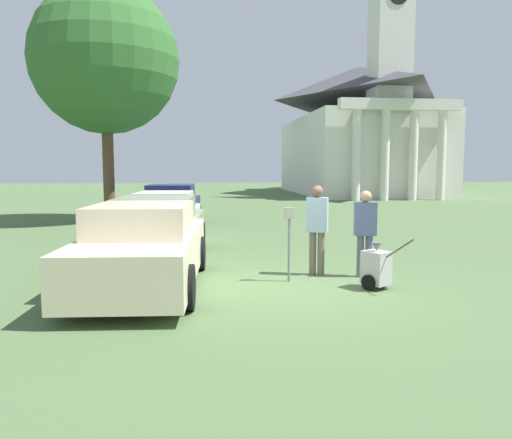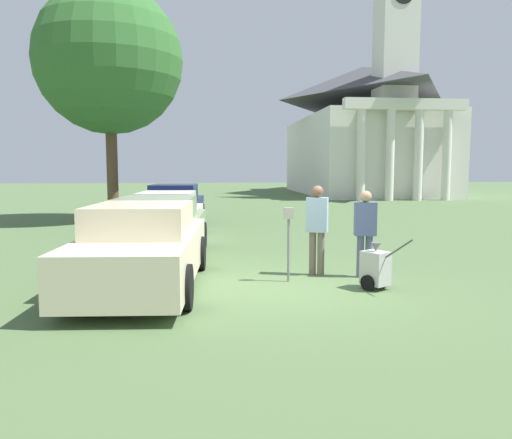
{
  "view_description": "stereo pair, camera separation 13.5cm",
  "coord_description": "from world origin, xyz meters",
  "px_view_note": "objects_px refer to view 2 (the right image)",
  "views": [
    {
      "loc": [
        -1.77,
        -8.81,
        2.19
      ],
      "look_at": [
        -0.59,
        1.41,
        1.1
      ],
      "focal_mm": 35.0,
      "sensor_mm": 36.0,
      "label": 1
    },
    {
      "loc": [
        -1.64,
        -8.82,
        2.19
      ],
      "look_at": [
        -0.59,
        1.41,
        1.1
      ],
      "focal_mm": 35.0,
      "sensor_mm": 36.0,
      "label": 2
    }
  ],
  "objects_px": {
    "person_supervisor": "(365,228)",
    "parked_car_white": "(168,217)",
    "parked_car_navy": "(175,206)",
    "person_worker": "(317,224)",
    "equipment_cart": "(375,268)",
    "church": "(363,127)",
    "parking_meter": "(289,230)",
    "parked_car_sage": "(158,230)",
    "parked_car_cream": "(143,249)"
  },
  "relations": [
    {
      "from": "person_supervisor",
      "to": "parked_car_white",
      "type": "bearing_deg",
      "value": -45.2
    },
    {
      "from": "parked_car_navy",
      "to": "person_worker",
      "type": "relative_size",
      "value": 2.7
    },
    {
      "from": "person_supervisor",
      "to": "equipment_cart",
      "type": "relative_size",
      "value": 1.73
    },
    {
      "from": "person_worker",
      "to": "church",
      "type": "relative_size",
      "value": 0.09
    },
    {
      "from": "parking_meter",
      "to": "equipment_cart",
      "type": "xyz_separation_m",
      "value": [
        1.45,
        -0.75,
        -0.6
      ]
    },
    {
      "from": "church",
      "to": "equipment_cart",
      "type": "bearing_deg",
      "value": -107.39
    },
    {
      "from": "parked_car_white",
      "to": "parked_car_navy",
      "type": "xyz_separation_m",
      "value": [
        0.0,
        3.63,
        0.04
      ]
    },
    {
      "from": "parked_car_sage",
      "to": "parking_meter",
      "type": "distance_m",
      "value": 3.8
    },
    {
      "from": "parked_car_white",
      "to": "parked_car_navy",
      "type": "distance_m",
      "value": 3.63
    },
    {
      "from": "person_worker",
      "to": "equipment_cart",
      "type": "relative_size",
      "value": 1.82
    },
    {
      "from": "person_worker",
      "to": "parked_car_sage",
      "type": "bearing_deg",
      "value": -10.57
    },
    {
      "from": "person_supervisor",
      "to": "church",
      "type": "height_order",
      "value": "church"
    },
    {
      "from": "parked_car_sage",
      "to": "parked_car_navy",
      "type": "height_order",
      "value": "parked_car_navy"
    },
    {
      "from": "parked_car_white",
      "to": "person_supervisor",
      "type": "xyz_separation_m",
      "value": [
        4.26,
        -5.59,
        0.31
      ]
    },
    {
      "from": "parked_car_white",
      "to": "person_supervisor",
      "type": "distance_m",
      "value": 7.04
    },
    {
      "from": "parked_car_sage",
      "to": "person_supervisor",
      "type": "relative_size",
      "value": 2.89
    },
    {
      "from": "parked_car_white",
      "to": "church",
      "type": "distance_m",
      "value": 28.81
    },
    {
      "from": "parked_car_sage",
      "to": "parked_car_white",
      "type": "relative_size",
      "value": 0.94
    },
    {
      "from": "person_supervisor",
      "to": "church",
      "type": "xyz_separation_m",
      "value": [
        9.69,
        30.35,
        4.4
      ]
    },
    {
      "from": "parking_meter",
      "to": "person_worker",
      "type": "distance_m",
      "value": 0.85
    },
    {
      "from": "parked_car_sage",
      "to": "equipment_cart",
      "type": "height_order",
      "value": "parked_car_sage"
    },
    {
      "from": "parked_car_cream",
      "to": "parked_car_white",
      "type": "distance_m",
      "value": 6.02
    },
    {
      "from": "person_worker",
      "to": "church",
      "type": "height_order",
      "value": "church"
    },
    {
      "from": "person_worker",
      "to": "parked_car_navy",
      "type": "bearing_deg",
      "value": -47.5
    },
    {
      "from": "parked_car_white",
      "to": "equipment_cart",
      "type": "height_order",
      "value": "parked_car_white"
    },
    {
      "from": "parking_meter",
      "to": "equipment_cart",
      "type": "bearing_deg",
      "value": -27.37
    },
    {
      "from": "parked_car_cream",
      "to": "person_supervisor",
      "type": "bearing_deg",
      "value": 9.55
    },
    {
      "from": "parked_car_white",
      "to": "parking_meter",
      "type": "height_order",
      "value": "parked_car_white"
    },
    {
      "from": "parked_car_white",
      "to": "person_worker",
      "type": "xyz_separation_m",
      "value": [
        3.36,
        -5.29,
        0.37
      ]
    },
    {
      "from": "person_worker",
      "to": "person_supervisor",
      "type": "relative_size",
      "value": 1.05
    },
    {
      "from": "parked_car_sage",
      "to": "person_supervisor",
      "type": "bearing_deg",
      "value": -25.91
    },
    {
      "from": "parking_meter",
      "to": "church",
      "type": "bearing_deg",
      "value": 69.78
    },
    {
      "from": "parking_meter",
      "to": "person_supervisor",
      "type": "distance_m",
      "value": 1.58
    },
    {
      "from": "parked_car_white",
      "to": "parked_car_cream",
      "type": "bearing_deg",
      "value": -86.16
    },
    {
      "from": "parked_car_white",
      "to": "equipment_cart",
      "type": "xyz_separation_m",
      "value": [
        4.15,
        -6.56,
        -0.29
      ]
    },
    {
      "from": "parked_car_cream",
      "to": "parked_car_white",
      "type": "bearing_deg",
      "value": 93.84
    },
    {
      "from": "parked_car_cream",
      "to": "parked_car_sage",
      "type": "relative_size",
      "value": 1.0
    },
    {
      "from": "parked_car_white",
      "to": "church",
      "type": "bearing_deg",
      "value": 64.42
    },
    {
      "from": "parking_meter",
      "to": "church",
      "type": "distance_m",
      "value": 32.88
    },
    {
      "from": "parked_car_sage",
      "to": "parking_meter",
      "type": "xyz_separation_m",
      "value": [
        2.69,
        -2.66,
        0.29
      ]
    },
    {
      "from": "parked_car_cream",
      "to": "equipment_cart",
      "type": "distance_m",
      "value": 4.2
    },
    {
      "from": "equipment_cart",
      "to": "church",
      "type": "bearing_deg",
      "value": 40.57
    },
    {
      "from": "person_supervisor",
      "to": "equipment_cart",
      "type": "distance_m",
      "value": 1.15
    },
    {
      "from": "parking_meter",
      "to": "equipment_cart",
      "type": "distance_m",
      "value": 1.74
    },
    {
      "from": "parked_car_sage",
      "to": "parking_meter",
      "type": "bearing_deg",
      "value": -40.76
    },
    {
      "from": "parked_car_cream",
      "to": "church",
      "type": "distance_m",
      "value": 34.12
    },
    {
      "from": "parked_car_navy",
      "to": "church",
      "type": "bearing_deg",
      "value": 60.38
    },
    {
      "from": "parking_meter",
      "to": "parked_car_navy",
      "type": "bearing_deg",
      "value": 105.92
    },
    {
      "from": "parked_car_cream",
      "to": "parking_meter",
      "type": "xyz_separation_m",
      "value": [
        2.7,
        0.21,
        0.27
      ]
    },
    {
      "from": "parked_car_navy",
      "to": "person_worker",
      "type": "height_order",
      "value": "person_worker"
    }
  ]
}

